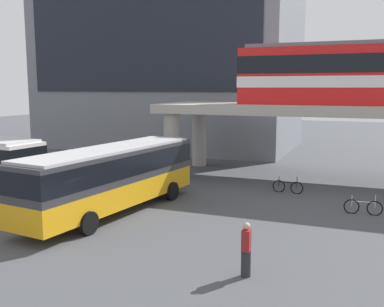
{
  "coord_description": "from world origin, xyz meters",
  "views": [
    {
      "loc": [
        11.84,
        -15.04,
        6.08
      ],
      "look_at": [
        2.2,
        9.21,
        2.2
      ],
      "focal_mm": 41.8,
      "sensor_mm": 36.0,
      "label": 1
    }
  ],
  "objects_px": {
    "station_building": "(171,43)",
    "bicycle_silver": "(363,207)",
    "bus_main": "(112,173)",
    "pedestrian_at_kerb": "(246,251)",
    "bicycle_black": "(288,187)"
  },
  "relations": [
    {
      "from": "bus_main",
      "to": "bicycle_silver",
      "type": "xyz_separation_m",
      "value": [
        11.39,
        4.2,
        -1.63
      ]
    },
    {
      "from": "bus_main",
      "to": "pedestrian_at_kerb",
      "type": "height_order",
      "value": "bus_main"
    },
    {
      "from": "station_building",
      "to": "bicycle_silver",
      "type": "height_order",
      "value": "station_building"
    },
    {
      "from": "station_building",
      "to": "bicycle_silver",
      "type": "distance_m",
      "value": 29.87
    },
    {
      "from": "bicycle_black",
      "to": "bus_main",
      "type": "bearing_deg",
      "value": -134.67
    },
    {
      "from": "bicycle_black",
      "to": "pedestrian_at_kerb",
      "type": "height_order",
      "value": "pedestrian_at_kerb"
    },
    {
      "from": "bicycle_silver",
      "to": "pedestrian_at_kerb",
      "type": "distance_m",
      "value": 9.66
    },
    {
      "from": "bicycle_black",
      "to": "bicycle_silver",
      "type": "bearing_deg",
      "value": -37.13
    },
    {
      "from": "station_building",
      "to": "bicycle_black",
      "type": "distance_m",
      "value": 25.13
    },
    {
      "from": "bus_main",
      "to": "bicycle_black",
      "type": "height_order",
      "value": "bus_main"
    },
    {
      "from": "station_building",
      "to": "bicycle_silver",
      "type": "xyz_separation_m",
      "value": [
        19.32,
        -20.38,
        -10.18
      ]
    },
    {
      "from": "station_building",
      "to": "bicycle_silver",
      "type": "bearing_deg",
      "value": -46.53
    },
    {
      "from": "bus_main",
      "to": "bicycle_silver",
      "type": "relative_size",
      "value": 6.3
    },
    {
      "from": "station_building",
      "to": "bicycle_black",
      "type": "relative_size",
      "value": 13.92
    },
    {
      "from": "station_building",
      "to": "bus_main",
      "type": "height_order",
      "value": "station_building"
    }
  ]
}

